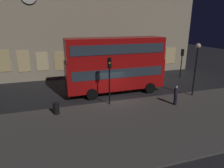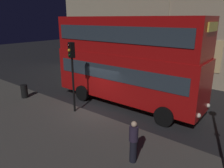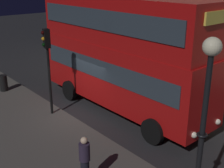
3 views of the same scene
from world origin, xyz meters
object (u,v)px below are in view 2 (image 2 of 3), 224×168
(double_decker_bus, at_px, (126,57))
(pedestrian, at_px, (133,141))
(litter_bin, at_px, (24,91))
(traffic_light_near_kerb, at_px, (72,63))

(double_decker_bus, bearing_deg, pedestrian, -52.47)
(pedestrian, relative_size, litter_bin, 1.85)
(double_decker_bus, bearing_deg, traffic_light_near_kerb, -117.13)
(traffic_light_near_kerb, bearing_deg, litter_bin, -160.64)
(litter_bin, bearing_deg, double_decker_bus, 31.32)
(traffic_light_near_kerb, height_order, litter_bin, traffic_light_near_kerb)
(double_decker_bus, distance_m, pedestrian, 6.58)
(traffic_light_near_kerb, bearing_deg, pedestrian, -6.64)
(double_decker_bus, distance_m, traffic_light_near_kerb, 3.45)
(traffic_light_near_kerb, xyz_separation_m, litter_bin, (-4.50, -0.59, -2.47))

